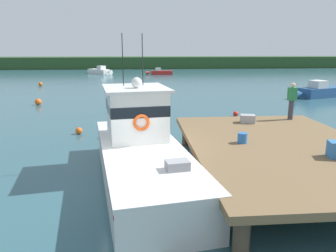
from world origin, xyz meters
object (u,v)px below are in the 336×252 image
object	(u,v)px
deckhand_by_the_boat	(292,100)
mooring_buoy_inshore	(38,102)
moored_boat_far_right	(160,72)
mooring_buoy_spare_mooring	(41,84)
crate_stack_near_edge	(248,119)
moored_boat_mid_harbor	(321,91)
bait_bucket	(242,138)
mooring_buoy_outer	(79,131)
mooring_buoy_channel_marker	(236,114)
moored_boat_off_the_point	(100,71)
main_fishing_boat	(140,148)

from	to	relation	value
deckhand_by_the_boat	mooring_buoy_inshore	world-z (taller)	deckhand_by_the_boat
moored_boat_far_right	mooring_buoy_spare_mooring	bearing A→B (deg)	-134.12
crate_stack_near_edge	mooring_buoy_inshore	bearing A→B (deg)	135.16
deckhand_by_the_boat	moored_boat_mid_harbor	size ratio (longest dim) A/B	0.27
bait_bucket	mooring_buoy_inshore	distance (m)	19.00
mooring_buoy_outer	mooring_buoy_channel_marker	size ratio (longest dim) A/B	1.04
moored_boat_mid_harbor	moored_boat_off_the_point	size ratio (longest dim) A/B	1.31
deckhand_by_the_boat	crate_stack_near_edge	bearing A→B (deg)	-166.92
moored_boat_off_the_point	mooring_buoy_channel_marker	bearing A→B (deg)	-70.43
mooring_buoy_inshore	mooring_buoy_channel_marker	bearing A→B (deg)	-21.36
deckhand_by_the_boat	mooring_buoy_outer	world-z (taller)	deckhand_by_the_boat
moored_boat_mid_harbor	moored_boat_far_right	distance (m)	29.22
moored_boat_mid_harbor	mooring_buoy_spare_mooring	world-z (taller)	moored_boat_mid_harbor
mooring_buoy_inshore	mooring_buoy_spare_mooring	xyz separation A→B (m)	(-3.62, 13.14, -0.02)
main_fishing_boat	crate_stack_near_edge	xyz separation A→B (m)	(4.59, 2.58, 0.36)
mooring_buoy_channel_marker	deckhand_by_the_boat	bearing A→B (deg)	-85.03
main_fishing_boat	mooring_buoy_inshore	world-z (taller)	main_fishing_boat
deckhand_by_the_boat	moored_boat_off_the_point	size ratio (longest dim) A/B	0.36
crate_stack_near_edge	mooring_buoy_inshore	world-z (taller)	crate_stack_near_edge
moored_boat_off_the_point	mooring_buoy_spare_mooring	xyz separation A→B (m)	(-4.75, -17.51, -0.24)
bait_bucket	mooring_buoy_spare_mooring	world-z (taller)	bait_bucket
crate_stack_near_edge	bait_bucket	size ratio (longest dim) A/B	1.76
bait_bucket	main_fishing_boat	bearing A→B (deg)	174.29
mooring_buoy_inshore	mooring_buoy_outer	xyz separation A→B (m)	(4.70, -9.08, -0.07)
mooring_buoy_spare_mooring	main_fishing_boat	bearing A→B (deg)	-67.81
mooring_buoy_channel_marker	mooring_buoy_spare_mooring	bearing A→B (deg)	133.40
deckhand_by_the_boat	moored_boat_off_the_point	xyz separation A→B (m)	(-13.40, 42.50, -1.59)
moored_boat_far_right	mooring_buoy_spare_mooring	world-z (taller)	moored_boat_far_right
moored_boat_mid_harbor	bait_bucket	bearing A→B (deg)	-126.10
mooring_buoy_inshore	deckhand_by_the_boat	bearing A→B (deg)	-39.20
mooring_buoy_inshore	mooring_buoy_outer	size ratio (longest dim) A/B	1.42
crate_stack_near_edge	moored_boat_far_right	bearing A→B (deg)	91.80
moored_boat_mid_harbor	moored_boat_off_the_point	distance (m)	36.54
mooring_buoy_spare_mooring	moored_boat_off_the_point	bearing A→B (deg)	74.81
moored_boat_far_right	mooring_buoy_inshore	world-z (taller)	moored_boat_far_right
mooring_buoy_inshore	moored_boat_far_right	bearing A→B (deg)	68.57
moored_boat_off_the_point	moored_boat_far_right	distance (m)	10.26
bait_bucket	moored_boat_far_right	distance (m)	43.63
mooring_buoy_inshore	mooring_buoy_spare_mooring	size ratio (longest dim) A/B	1.11
bait_bucket	mooring_buoy_inshore	bearing A→B (deg)	126.42
mooring_buoy_channel_marker	mooring_buoy_spare_mooring	xyz separation A→B (m)	(-17.59, 18.61, 0.06)
deckhand_by_the_boat	mooring_buoy_outer	size ratio (longest dim) A/B	4.63
mooring_buoy_outer	bait_bucket	bearing A→B (deg)	-43.31
main_fishing_boat	moored_boat_far_right	bearing A→B (deg)	85.62
main_fishing_boat	moored_boat_mid_harbor	xyz separation A→B (m)	(16.10, 17.01, -0.49)
crate_stack_near_edge	moored_boat_off_the_point	world-z (taller)	crate_stack_near_edge
moored_boat_far_right	mooring_buoy_inshore	size ratio (longest dim) A/B	8.59
bait_bucket	moored_boat_far_right	xyz separation A→B (m)	(-0.13, 43.62, -0.99)
mooring_buoy_outer	mooring_buoy_spare_mooring	distance (m)	23.73
main_fishing_boat	moored_boat_far_right	distance (m)	43.41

